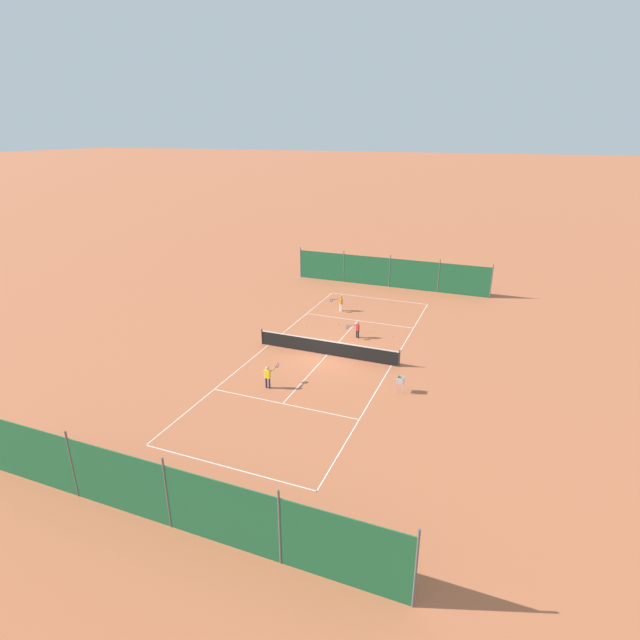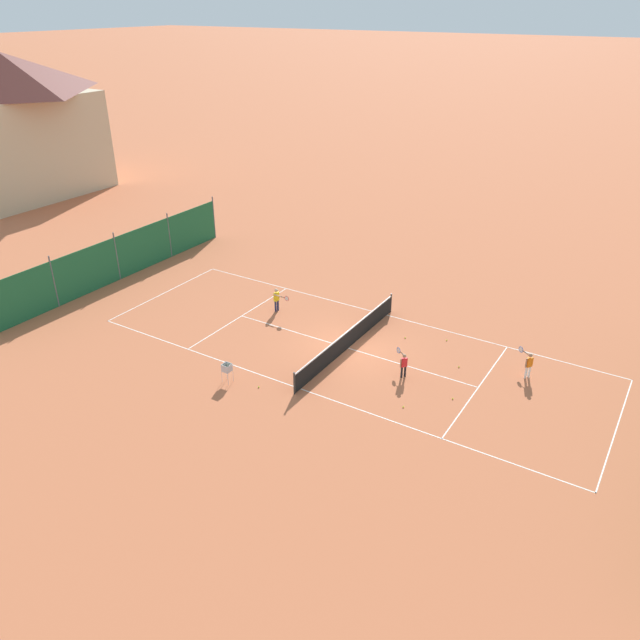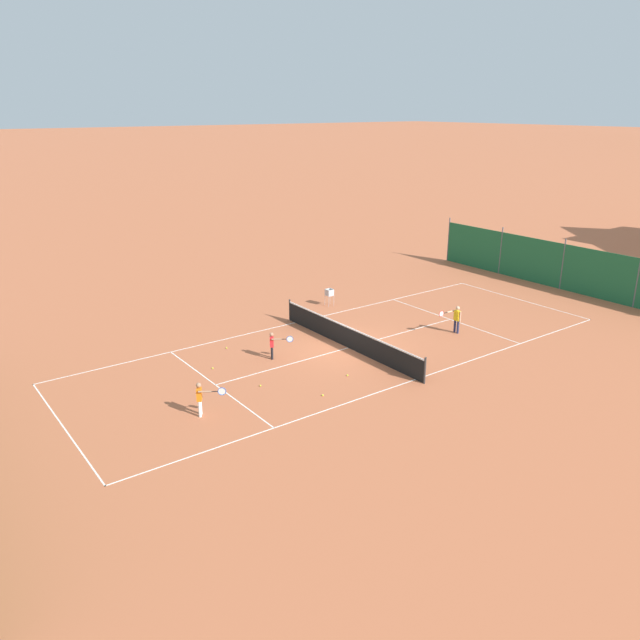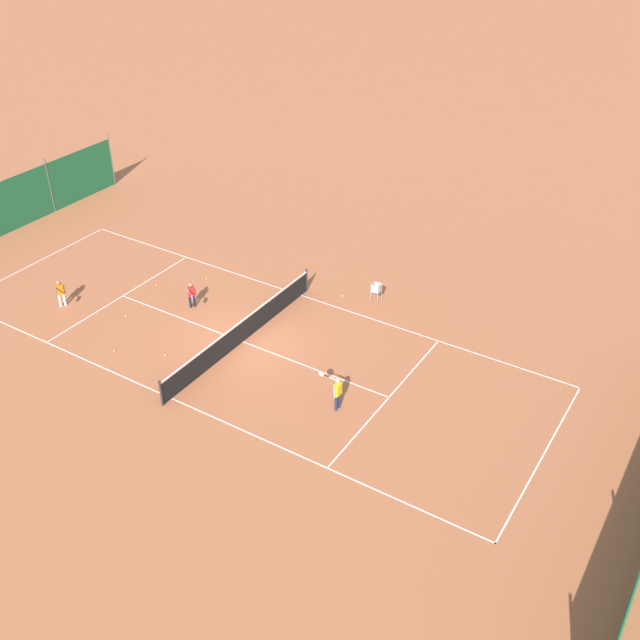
{
  "view_description": "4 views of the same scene",
  "coord_description": "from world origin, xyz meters",
  "px_view_note": "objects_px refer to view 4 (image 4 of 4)",
  "views": [
    {
      "loc": [
        -10.01,
        26.45,
        13.13
      ],
      "look_at": [
        1.4,
        -2.31,
        1.3
      ],
      "focal_mm": 28.0,
      "sensor_mm": 36.0,
      "label": 1
    },
    {
      "loc": [
        -22.53,
        -12.44,
        14.76
      ],
      "look_at": [
        -0.09,
        1.51,
        1.13
      ],
      "focal_mm": 35.0,
      "sensor_mm": 36.0,
      "label": 2
    },
    {
      "loc": [
        19.48,
        -15.86,
        9.91
      ],
      "look_at": [
        -0.84,
        -0.91,
        1.22
      ],
      "focal_mm": 35.0,
      "sensor_mm": 36.0,
      "label": 3
    },
    {
      "loc": [
        18.53,
        15.24,
        16.56
      ],
      "look_at": [
        -1.88,
        2.36,
        0.79
      ],
      "focal_mm": 42.0,
      "sensor_mm": 36.0,
      "label": 4
    }
  ],
  "objects_px": {
    "ball_hopper": "(376,289)",
    "player_near_baseline": "(60,292)",
    "tennis_net": "(242,331)",
    "tennis_ball_alley_right": "(114,351)",
    "tennis_ball_far_corner": "(165,355)",
    "tennis_ball_alley_left": "(126,316)",
    "player_far_baseline": "(191,294)",
    "tennis_ball_service_box": "(156,285)",
    "player_near_service": "(337,391)",
    "tennis_ball_near_corner": "(207,278)",
    "tennis_ball_mid_court": "(343,296)"
  },
  "relations": [
    {
      "from": "tennis_ball_alley_left",
      "to": "tennis_ball_near_corner",
      "type": "bearing_deg",
      "value": 169.0
    },
    {
      "from": "player_near_baseline",
      "to": "tennis_ball_alley_right",
      "type": "bearing_deg",
      "value": 73.75
    },
    {
      "from": "tennis_ball_far_corner",
      "to": "tennis_net",
      "type": "bearing_deg",
      "value": 140.51
    },
    {
      "from": "player_near_baseline",
      "to": "player_far_baseline",
      "type": "height_order",
      "value": "player_near_baseline"
    },
    {
      "from": "player_near_service",
      "to": "tennis_ball_service_box",
      "type": "distance_m",
      "value": 11.33
    },
    {
      "from": "player_near_service",
      "to": "tennis_ball_far_corner",
      "type": "distance_m",
      "value": 7.13
    },
    {
      "from": "tennis_net",
      "to": "tennis_ball_service_box",
      "type": "height_order",
      "value": "tennis_net"
    },
    {
      "from": "tennis_ball_mid_court",
      "to": "tennis_ball_alley_left",
      "type": "distance_m",
      "value": 9.03
    },
    {
      "from": "tennis_ball_alley_left",
      "to": "ball_hopper",
      "type": "distance_m",
      "value": 10.34
    },
    {
      "from": "tennis_ball_service_box",
      "to": "tennis_ball_alley_left",
      "type": "distance_m",
      "value": 2.62
    },
    {
      "from": "tennis_ball_near_corner",
      "to": "ball_hopper",
      "type": "distance_m",
      "value": 7.64
    },
    {
      "from": "player_near_service",
      "to": "tennis_ball_alley_left",
      "type": "height_order",
      "value": "player_near_service"
    },
    {
      "from": "tennis_net",
      "to": "tennis_ball_mid_court",
      "type": "height_order",
      "value": "tennis_net"
    },
    {
      "from": "tennis_ball_near_corner",
      "to": "tennis_ball_mid_court",
      "type": "bearing_deg",
      "value": 108.19
    },
    {
      "from": "tennis_ball_near_corner",
      "to": "tennis_net",
      "type": "bearing_deg",
      "value": 54.83
    },
    {
      "from": "tennis_ball_near_corner",
      "to": "tennis_ball_alley_right",
      "type": "bearing_deg",
      "value": 5.39
    },
    {
      "from": "player_near_baseline",
      "to": "tennis_ball_alley_left",
      "type": "bearing_deg",
      "value": 106.16
    },
    {
      "from": "tennis_ball_alley_right",
      "to": "tennis_ball_far_corner",
      "type": "xyz_separation_m",
      "value": [
        -0.84,
        1.82,
        0.0
      ]
    },
    {
      "from": "tennis_ball_alley_right",
      "to": "tennis_ball_far_corner",
      "type": "distance_m",
      "value": 2.0
    },
    {
      "from": "player_near_baseline",
      "to": "ball_hopper",
      "type": "distance_m",
      "value": 13.05
    },
    {
      "from": "tennis_net",
      "to": "tennis_ball_service_box",
      "type": "relative_size",
      "value": 139.09
    },
    {
      "from": "tennis_ball_alley_right",
      "to": "tennis_ball_service_box",
      "type": "bearing_deg",
      "value": -155.53
    },
    {
      "from": "tennis_ball_far_corner",
      "to": "tennis_ball_alley_left",
      "type": "distance_m",
      "value": 3.42
    },
    {
      "from": "player_near_baseline",
      "to": "ball_hopper",
      "type": "xyz_separation_m",
      "value": [
        -7.23,
        10.87,
        -0.05
      ]
    },
    {
      "from": "player_near_service",
      "to": "tennis_ball_far_corner",
      "type": "relative_size",
      "value": 19.5
    },
    {
      "from": "tennis_ball_alley_right",
      "to": "tennis_ball_far_corner",
      "type": "relative_size",
      "value": 1.0
    },
    {
      "from": "tennis_ball_service_box",
      "to": "ball_hopper",
      "type": "distance_m",
      "value": 9.61
    },
    {
      "from": "tennis_ball_service_box",
      "to": "ball_hopper",
      "type": "height_order",
      "value": "ball_hopper"
    },
    {
      "from": "tennis_ball_mid_court",
      "to": "tennis_ball_service_box",
      "type": "relative_size",
      "value": 1.0
    },
    {
      "from": "tennis_ball_mid_court",
      "to": "tennis_ball_alley_right",
      "type": "height_order",
      "value": "same"
    },
    {
      "from": "tennis_net",
      "to": "player_near_baseline",
      "type": "xyz_separation_m",
      "value": [
        1.93,
        -7.9,
        0.21
      ]
    },
    {
      "from": "player_near_service",
      "to": "tennis_ball_near_corner",
      "type": "bearing_deg",
      "value": -115.43
    },
    {
      "from": "player_far_baseline",
      "to": "tennis_ball_alley_left",
      "type": "distance_m",
      "value": 2.8
    },
    {
      "from": "player_far_baseline",
      "to": "tennis_ball_alley_right",
      "type": "bearing_deg",
      "value": -6.39
    },
    {
      "from": "tennis_net",
      "to": "player_near_baseline",
      "type": "height_order",
      "value": "player_near_baseline"
    },
    {
      "from": "tennis_ball_mid_court",
      "to": "tennis_ball_service_box",
      "type": "distance_m",
      "value": 8.17
    },
    {
      "from": "tennis_net",
      "to": "player_far_baseline",
      "type": "height_order",
      "value": "player_far_baseline"
    },
    {
      "from": "player_near_baseline",
      "to": "player_near_service",
      "type": "xyz_separation_m",
      "value": [
        -0.47,
        13.04,
        0.04
      ]
    },
    {
      "from": "tennis_net",
      "to": "tennis_ball_alley_right",
      "type": "distance_m",
      "value": 4.89
    },
    {
      "from": "tennis_ball_alley_left",
      "to": "player_near_service",
      "type": "bearing_deg",
      "value": 88.1
    },
    {
      "from": "tennis_ball_alley_right",
      "to": "tennis_ball_far_corner",
      "type": "height_order",
      "value": "same"
    },
    {
      "from": "tennis_ball_service_box",
      "to": "tennis_ball_alley_right",
      "type": "bearing_deg",
      "value": 24.47
    },
    {
      "from": "tennis_ball_service_box",
      "to": "player_far_baseline",
      "type": "bearing_deg",
      "value": 78.3
    },
    {
      "from": "ball_hopper",
      "to": "player_near_baseline",
      "type": "bearing_deg",
      "value": -56.38
    },
    {
      "from": "player_near_service",
      "to": "tennis_ball_alley_right",
      "type": "relative_size",
      "value": 19.5
    },
    {
      "from": "tennis_ball_alley_left",
      "to": "tennis_net",
      "type": "bearing_deg",
      "value": 102.34
    },
    {
      "from": "player_near_baseline",
      "to": "player_far_baseline",
      "type": "relative_size",
      "value": 1.06
    },
    {
      "from": "player_far_baseline",
      "to": "ball_hopper",
      "type": "xyz_separation_m",
      "value": [
        -4.41,
        6.24,
        -0.01
      ]
    },
    {
      "from": "player_near_service",
      "to": "tennis_ball_mid_court",
      "type": "bearing_deg",
      "value": -150.89
    },
    {
      "from": "player_near_service",
      "to": "tennis_ball_alley_right",
      "type": "bearing_deg",
      "value": -79.22
    }
  ]
}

